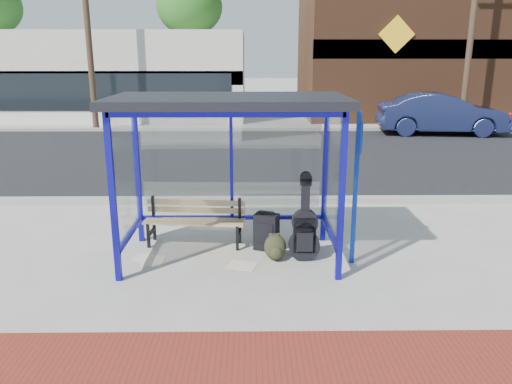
{
  "coord_description": "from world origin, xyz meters",
  "views": [
    {
      "loc": [
        0.3,
        -7.03,
        2.98
      ],
      "look_at": [
        0.38,
        0.2,
        0.98
      ],
      "focal_mm": 35.0,
      "sensor_mm": 36.0,
      "label": 1
    }
  ],
  "objects_px": {
    "fire_hydrant": "(510,120)",
    "backpack": "(275,248)",
    "bench": "(195,219)",
    "guitar_bag": "(305,231)",
    "suitcase": "(266,232)",
    "parked_car": "(441,114)"
  },
  "relations": [
    {
      "from": "bench",
      "to": "fire_hydrant",
      "type": "height_order",
      "value": "bench"
    },
    {
      "from": "backpack",
      "to": "bench",
      "type": "bearing_deg",
      "value": 148.45
    },
    {
      "from": "backpack",
      "to": "parked_car",
      "type": "xyz_separation_m",
      "value": [
        6.96,
        12.15,
        0.59
      ]
    },
    {
      "from": "parked_car",
      "to": "bench",
      "type": "bearing_deg",
      "value": 150.19
    },
    {
      "from": "guitar_bag",
      "to": "backpack",
      "type": "bearing_deg",
      "value": 178.26
    },
    {
      "from": "bench",
      "to": "suitcase",
      "type": "bearing_deg",
      "value": -7.64
    },
    {
      "from": "guitar_bag",
      "to": "backpack",
      "type": "height_order",
      "value": "guitar_bag"
    },
    {
      "from": "bench",
      "to": "guitar_bag",
      "type": "xyz_separation_m",
      "value": [
        1.69,
        -0.69,
        0.04
      ]
    },
    {
      "from": "guitar_bag",
      "to": "suitcase",
      "type": "xyz_separation_m",
      "value": [
        -0.55,
        0.42,
        -0.17
      ]
    },
    {
      "from": "suitcase",
      "to": "backpack",
      "type": "relative_size",
      "value": 1.61
    },
    {
      "from": "bench",
      "to": "fire_hydrant",
      "type": "xyz_separation_m",
      "value": [
        11.71,
        13.03,
        -0.06
      ]
    },
    {
      "from": "suitcase",
      "to": "backpack",
      "type": "height_order",
      "value": "suitcase"
    },
    {
      "from": "parked_car",
      "to": "fire_hydrant",
      "type": "relative_size",
      "value": 7.08
    },
    {
      "from": "fire_hydrant",
      "to": "bench",
      "type": "bearing_deg",
      "value": -131.95
    },
    {
      "from": "suitcase",
      "to": "fire_hydrant",
      "type": "height_order",
      "value": "fire_hydrant"
    },
    {
      "from": "guitar_bag",
      "to": "parked_car",
      "type": "height_order",
      "value": "parked_car"
    },
    {
      "from": "backpack",
      "to": "parked_car",
      "type": "distance_m",
      "value": 14.01
    },
    {
      "from": "suitcase",
      "to": "fire_hydrant",
      "type": "xyz_separation_m",
      "value": [
        10.57,
        13.3,
        0.07
      ]
    },
    {
      "from": "guitar_bag",
      "to": "suitcase",
      "type": "distance_m",
      "value": 0.72
    },
    {
      "from": "fire_hydrant",
      "to": "backpack",
      "type": "bearing_deg",
      "value": -127.32
    },
    {
      "from": "suitcase",
      "to": "parked_car",
      "type": "relative_size",
      "value": 0.13
    },
    {
      "from": "backpack",
      "to": "guitar_bag",
      "type": "bearing_deg",
      "value": -5.99
    }
  ]
}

